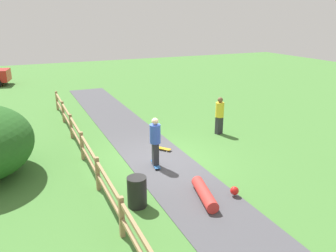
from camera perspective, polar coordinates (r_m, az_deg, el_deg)
The scene contains 8 objects.
ground_plane at distance 12.78m, azimuth -1.51°, elevation -5.85°, with size 60.00×60.00×0.00m, color #427533.
asphalt_path at distance 12.77m, azimuth -1.51°, elevation -5.81°, with size 2.40×28.00×0.02m, color #47474C.
wooden_fence at distance 11.84m, azimuth -13.26°, elevation -4.85°, with size 0.12×18.12×1.10m.
trash_bin at distance 9.77m, azimuth -5.28°, elevation -11.04°, with size 0.56×0.56×0.90m, color black.
skater_riding at distance 11.89m, azimuth -2.18°, elevation -2.34°, with size 0.44×0.82×1.82m.
skater_fallen at distance 10.22m, azimuth 6.59°, elevation -11.28°, with size 1.41×1.68×0.36m.
skateboard_loose at distance 13.67m, azimuth -1.07°, elevation -3.79°, with size 0.64×0.76×0.08m.
bystander_yellow at distance 15.48m, azimuth 8.73°, elevation 2.04°, with size 0.44×0.44×1.73m.
Camera 1 is at (-4.47, -10.77, 5.21)m, focal length 35.97 mm.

